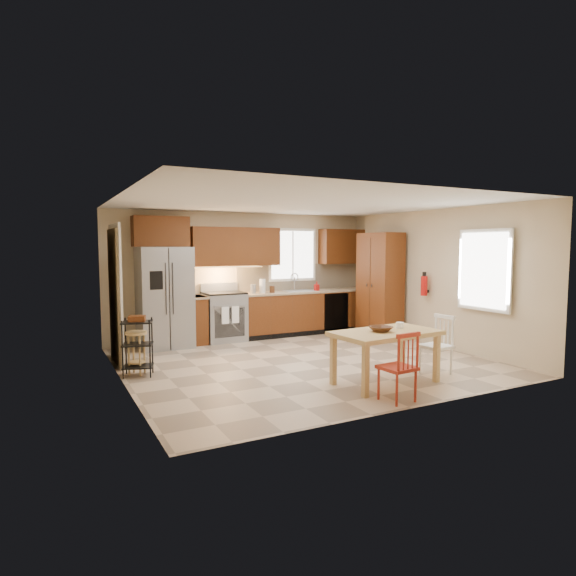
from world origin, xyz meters
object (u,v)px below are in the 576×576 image
(pantry, at_px, (380,285))
(chair_white, at_px, (436,345))
(refrigerator, at_px, (165,297))
(fire_extinguisher, at_px, (424,286))
(table_jar, at_px, (400,327))
(utility_cart, at_px, (138,347))
(soap_bottle, at_px, (317,286))
(chair_red, at_px, (397,366))
(dining_table, at_px, (385,358))
(range_stove, at_px, (224,317))
(table_bowl, at_px, (381,332))
(bar_stool, at_px, (137,353))

(pantry, height_order, chair_white, pantry)
(refrigerator, distance_m, fire_extinguisher, 4.76)
(table_jar, relative_size, utility_cart, 0.14)
(soap_bottle, xyz_separation_m, chair_red, (-1.46, -4.30, -0.58))
(pantry, bearing_deg, soap_bottle, 136.55)
(refrigerator, bearing_deg, chair_white, -50.20)
(chair_white, bearing_deg, chair_red, 113.64)
(table_jar, bearing_deg, dining_table, -164.05)
(soap_bottle, xyz_separation_m, chair_white, (-0.16, -3.60, -0.58))
(refrigerator, distance_m, table_jar, 4.31)
(soap_bottle, bearing_deg, utility_cart, -156.34)
(range_stove, height_order, chair_red, range_stove)
(refrigerator, xyz_separation_m, chair_white, (3.02, -3.63, -0.49))
(refrigerator, xyz_separation_m, table_bowl, (1.99, -3.68, -0.21))
(table_bowl, distance_m, table_jar, 0.41)
(utility_cart, bearing_deg, chair_white, -7.80)
(utility_cart, bearing_deg, bar_stool, 108.14)
(range_stove, bearing_deg, chair_red, -82.55)
(refrigerator, height_order, chair_red, refrigerator)
(range_stove, xyz_separation_m, dining_table, (0.92, -3.74, -0.11))
(fire_extinguisher, height_order, dining_table, fire_extinguisher)
(soap_bottle, height_order, bar_stool, soap_bottle)
(bar_stool, bearing_deg, pantry, 24.44)
(chair_white, height_order, bar_stool, chair_white)
(pantry, xyz_separation_m, utility_cart, (-4.93, -0.84, -0.64))
(refrigerator, distance_m, soap_bottle, 3.18)
(refrigerator, bearing_deg, fire_extinguisher, -24.52)
(refrigerator, distance_m, range_stove, 1.24)
(soap_bottle, xyz_separation_m, table_jar, (-0.80, -3.57, -0.27))
(soap_bottle, height_order, utility_cart, soap_bottle)
(range_stove, xyz_separation_m, table_jar, (1.23, -3.65, 0.27))
(chair_white, bearing_deg, range_stove, 22.27)
(chair_white, xyz_separation_m, table_bowl, (-1.04, -0.05, 0.28))
(chair_red, bearing_deg, table_jar, 43.52)
(pantry, distance_m, table_bowl, 3.51)
(chair_white, bearing_deg, utility_cart, 59.40)
(chair_red, bearing_deg, refrigerator, 107.05)
(chair_red, xyz_separation_m, table_jar, (0.66, 0.74, 0.31))
(fire_extinguisher, xyz_separation_m, dining_table, (-2.26, -1.70, -0.75))
(soap_bottle, bearing_deg, fire_extinguisher, -59.47)
(chair_red, relative_size, chair_white, 1.00)
(bar_stool, bearing_deg, chair_red, -30.65)
(soap_bottle, relative_size, chair_white, 0.23)
(refrigerator, bearing_deg, range_stove, 2.99)
(fire_extinguisher, distance_m, table_bowl, 2.93)
(range_stove, bearing_deg, dining_table, -76.12)
(range_stove, relative_size, chair_white, 1.10)
(soap_bottle, distance_m, utility_cart, 4.39)
(pantry, relative_size, bar_stool, 3.39)
(fire_extinguisher, bearing_deg, chair_red, -137.90)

